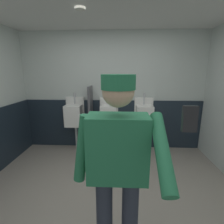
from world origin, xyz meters
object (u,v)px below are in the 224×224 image
object	(u,v)px
urinal_middle	(109,115)
urinal_right	(144,116)
urinal_left	(74,115)
person	(118,162)
cell_phone	(190,119)

from	to	relation	value
urinal_middle	urinal_right	world-z (taller)	same
urinal_middle	urinal_right	bearing A→B (deg)	0.00
urinal_left	person	world-z (taller)	person
urinal_right	cell_phone	xyz separation A→B (m)	(-0.23, -2.76, 0.72)
urinal_left	urinal_middle	bearing A→B (deg)	0.00
cell_phone	urinal_middle	bearing A→B (deg)	101.48
person	urinal_right	bearing A→B (deg)	76.81
urinal_left	cell_phone	world-z (taller)	cell_phone
urinal_right	person	world-z (taller)	person
urinal_right	cell_phone	bearing A→B (deg)	-94.69
urinal_left	urinal_right	size ratio (longest dim) A/B	1.00
urinal_middle	cell_phone	distance (m)	2.90
urinal_middle	person	distance (m)	2.28
urinal_left	urinal_right	xyz separation A→B (m)	(1.50, 0.00, 0.00)
urinal_middle	urinal_right	size ratio (longest dim) A/B	1.00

